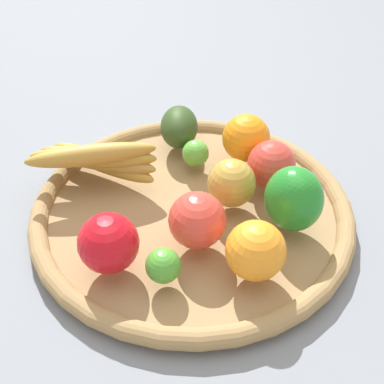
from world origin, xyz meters
The scene contains 13 objects.
ground_plane centered at (0.00, 0.00, 0.00)m, with size 2.40×2.40×0.00m, color slate.
basket centered at (0.00, 0.00, 0.01)m, with size 0.46×0.46×0.03m.
apple_2 centered at (0.07, 0.10, 0.07)m, with size 0.07×0.07×0.07m, color #CB3B32.
banana_bunch centered at (-0.15, -0.03, 0.07)m, with size 0.19×0.15×0.07m.
lime_1 centered at (-0.04, 0.08, 0.05)m, with size 0.04×0.04×0.04m, color #57A839.
apple_1 centered at (-0.02, -0.15, 0.07)m, with size 0.08×0.08×0.08m, color red.
orange_0 centered at (0.13, -0.07, 0.07)m, with size 0.07×0.07×0.07m, color orange.
apple_3 centered at (0.05, 0.03, 0.07)m, with size 0.07×0.07×0.07m, color #B48F37.
apple_0 centered at (0.05, -0.06, 0.07)m, with size 0.07×0.07×0.07m, color #DE3F34.
lime_0 centered at (0.04, -0.14, 0.05)m, with size 0.04×0.04×0.04m, color green.
orange_1 centered at (0.01, 0.14, 0.07)m, with size 0.07×0.07×0.07m, color orange.
avocado centered at (-0.10, 0.12, 0.06)m, with size 0.09×0.06×0.06m, color #2B431C.
bell_pepper centered at (0.14, 0.03, 0.08)m, with size 0.08×0.07×0.09m, color #228329.
Camera 1 is at (0.29, -0.47, 0.52)m, focal length 48.17 mm.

